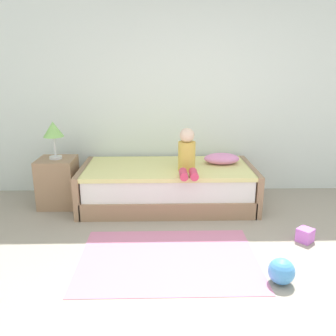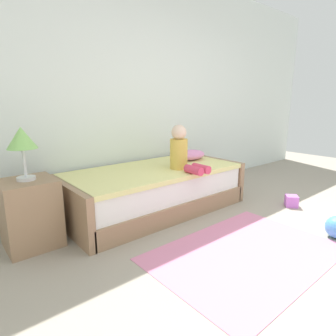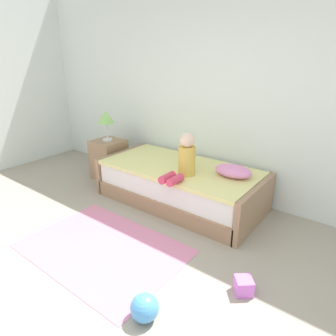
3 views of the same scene
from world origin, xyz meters
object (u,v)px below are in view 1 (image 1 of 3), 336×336
at_px(pillow, 222,159).
at_px(child_figure, 187,154).
at_px(table_lamp, 53,131).
at_px(toy_ball, 281,271).
at_px(toy_block, 305,235).
at_px(nightstand, 58,182).
at_px(bed, 168,186).

bearing_deg(pillow, child_figure, -144.45).
height_order(table_lamp, toy_ball, table_lamp).
bearing_deg(child_figure, table_lamp, 171.27).
relative_size(pillow, toy_block, 3.22).
relative_size(nightstand, child_figure, 1.18).
bearing_deg(nightstand, pillow, 2.48).
distance_m(toy_ball, toy_block, 0.83).
height_order(bed, pillow, pillow).
bearing_deg(child_figure, bed, 133.75).
bearing_deg(nightstand, table_lamp, 180.00).
relative_size(toy_ball, toy_block, 1.55).
xyz_separation_m(table_lamp, pillow, (2.03, 0.09, -0.37)).
distance_m(bed, toy_ball, 1.89).
height_order(table_lamp, pillow, table_lamp).
bearing_deg(table_lamp, toy_block, -20.60).
bearing_deg(bed, toy_ball, -62.56).
xyz_separation_m(nightstand, child_figure, (1.57, -0.24, 0.40)).
bearing_deg(nightstand, bed, -0.52).
distance_m(table_lamp, toy_ball, 2.91).
height_order(child_figure, toy_ball, child_figure).
xyz_separation_m(child_figure, toy_ball, (0.65, -1.45, -0.60)).
bearing_deg(table_lamp, pillow, 2.48).
height_order(pillow, toy_block, pillow).
xyz_separation_m(pillow, toy_ball, (0.19, -1.78, -0.46)).
bearing_deg(bed, pillow, 8.39).
distance_m(table_lamp, pillow, 2.06).
bearing_deg(child_figure, pillow, 35.55).
height_order(nightstand, toy_ball, nightstand).
bearing_deg(toy_ball, bed, 117.44).
relative_size(table_lamp, toy_block, 3.30).
height_order(bed, toy_ball, bed).
bearing_deg(toy_ball, toy_block, 55.29).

